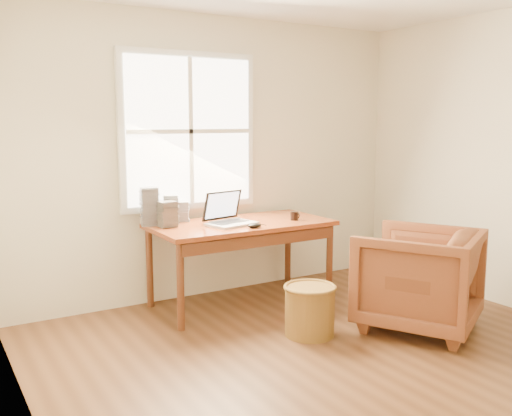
{
  "coord_description": "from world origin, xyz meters",
  "views": [
    {
      "loc": [
        -2.46,
        -2.55,
        1.65
      ],
      "look_at": [
        0.07,
        1.65,
        0.89
      ],
      "focal_mm": 40.0,
      "sensor_mm": 36.0,
      "label": 1
    }
  ],
  "objects_px": {
    "coffee_mug": "(294,216)",
    "cd_stack_a": "(171,209)",
    "armchair": "(418,279)",
    "desk": "(241,224)",
    "wicker_stool": "(310,311)",
    "laptop": "(232,208)"
  },
  "relations": [
    {
      "from": "coffee_mug",
      "to": "cd_stack_a",
      "type": "distance_m",
      "value": 1.11
    },
    {
      "from": "armchair",
      "to": "cd_stack_a",
      "type": "distance_m",
      "value": 2.16
    },
    {
      "from": "desk",
      "to": "wicker_stool",
      "type": "distance_m",
      "value": 1.09
    },
    {
      "from": "armchair",
      "to": "laptop",
      "type": "xyz_separation_m",
      "value": [
        -1.04,
        1.18,
        0.49
      ]
    },
    {
      "from": "armchair",
      "to": "wicker_stool",
      "type": "height_order",
      "value": "armchair"
    },
    {
      "from": "desk",
      "to": "laptop",
      "type": "bearing_deg",
      "value": -149.12
    },
    {
      "from": "armchair",
      "to": "coffee_mug",
      "type": "xyz_separation_m",
      "value": [
        -0.44,
        1.1,
        0.38
      ]
    },
    {
      "from": "wicker_stool",
      "to": "coffee_mug",
      "type": "relative_size",
      "value": 4.81
    },
    {
      "from": "laptop",
      "to": "coffee_mug",
      "type": "xyz_separation_m",
      "value": [
        0.6,
        -0.08,
        -0.11
      ]
    },
    {
      "from": "wicker_stool",
      "to": "laptop",
      "type": "xyz_separation_m",
      "value": [
        -0.21,
        0.86,
        0.71
      ]
    },
    {
      "from": "laptop",
      "to": "cd_stack_a",
      "type": "height_order",
      "value": "laptop"
    },
    {
      "from": "desk",
      "to": "coffee_mug",
      "type": "height_order",
      "value": "coffee_mug"
    },
    {
      "from": "desk",
      "to": "coffee_mug",
      "type": "distance_m",
      "value": 0.5
    },
    {
      "from": "armchair",
      "to": "laptop",
      "type": "bearing_deg",
      "value": -77.61
    },
    {
      "from": "cd_stack_a",
      "to": "coffee_mug",
      "type": "bearing_deg",
      "value": -22.81
    },
    {
      "from": "cd_stack_a",
      "to": "desk",
      "type": "bearing_deg",
      "value": -25.97
    },
    {
      "from": "desk",
      "to": "coffee_mug",
      "type": "xyz_separation_m",
      "value": [
        0.47,
        -0.16,
        0.06
      ]
    },
    {
      "from": "armchair",
      "to": "wicker_stool",
      "type": "relative_size",
      "value": 2.33
    },
    {
      "from": "desk",
      "to": "coffee_mug",
      "type": "relative_size",
      "value": 20.16
    },
    {
      "from": "laptop",
      "to": "cd_stack_a",
      "type": "distance_m",
      "value": 0.54
    },
    {
      "from": "wicker_stool",
      "to": "laptop",
      "type": "relative_size",
      "value": 0.93
    },
    {
      "from": "wicker_stool",
      "to": "coffee_mug",
      "type": "height_order",
      "value": "coffee_mug"
    }
  ]
}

